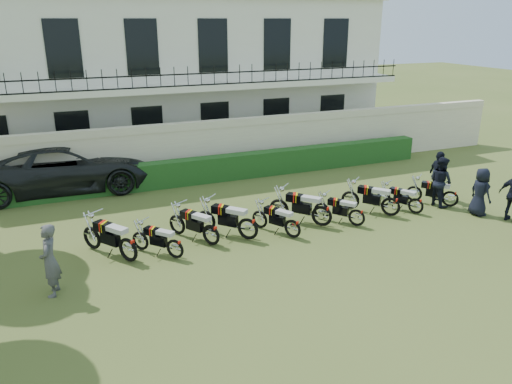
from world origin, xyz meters
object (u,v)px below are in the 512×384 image
(motorcycle_3, at_px, (248,224))
(motorcycle_8, at_px, (416,202))
(motorcycle_2, at_px, (211,230))
(motorcycle_9, at_px, (451,195))
(motorcycle_0, at_px, (128,244))
(motorcycle_4, at_px, (293,224))
(motorcycle_5, at_px, (322,211))
(suv, at_px, (65,167))
(motorcycle_6, at_px, (357,214))
(officer_4, at_px, (441,181))
(motorcycle_1, at_px, (175,244))
(motorcycle_7, at_px, (391,202))
(officer_5, at_px, (438,175))
(officer_3, at_px, (480,192))
(inspector, at_px, (50,260))

(motorcycle_3, bearing_deg, motorcycle_8, -44.22)
(motorcycle_3, xyz_separation_m, motorcycle_8, (5.94, -0.17, -0.10))
(motorcycle_2, height_order, motorcycle_9, motorcycle_2)
(motorcycle_0, bearing_deg, motorcycle_4, -38.25)
(motorcycle_5, bearing_deg, motorcycle_3, 138.61)
(suv, bearing_deg, motorcycle_9, -118.34)
(motorcycle_4, relative_size, motorcycle_6, 1.11)
(motorcycle_5, relative_size, officer_4, 0.93)
(motorcycle_1, distance_m, motorcycle_3, 2.30)
(motorcycle_7, xyz_separation_m, officer_4, (2.22, 0.26, 0.37))
(motorcycle_2, distance_m, officer_5, 8.77)
(motorcycle_2, xyz_separation_m, officer_4, (8.35, 0.18, 0.38))
(motorcycle_2, bearing_deg, motorcycle_5, -32.34)
(motorcycle_9, bearing_deg, officer_5, 39.09)
(motorcycle_3, xyz_separation_m, motorcycle_6, (3.53, -0.33, -0.09))
(officer_3, bearing_deg, motorcycle_4, 84.78)
(motorcycle_7, xyz_separation_m, motorcycle_8, (0.92, -0.14, -0.08))
(motorcycle_9, bearing_deg, motorcycle_7, 137.55)
(motorcycle_2, bearing_deg, officer_3, -39.23)
(motorcycle_7, relative_size, officer_5, 0.91)
(motorcycle_5, bearing_deg, officer_3, -54.12)
(officer_3, bearing_deg, motorcycle_7, 71.26)
(motorcycle_5, bearing_deg, inspector, 145.59)
(motorcycle_8, xyz_separation_m, inspector, (-11.30, -0.94, 0.46))
(motorcycle_4, bearing_deg, motorcycle_1, 149.35)
(motorcycle_0, distance_m, motorcycle_9, 10.93)
(motorcycle_6, distance_m, officer_5, 4.26)
(suv, relative_size, officer_4, 3.73)
(motorcycle_3, relative_size, officer_4, 0.92)
(motorcycle_7, bearing_deg, motorcycle_9, -41.26)
(motorcycle_9, bearing_deg, motorcycle_4, 141.53)
(motorcycle_1, distance_m, motorcycle_2, 1.23)
(motorcycle_8, relative_size, officer_5, 0.85)
(motorcycle_1, bearing_deg, officer_4, -38.12)
(suv, bearing_deg, officer_5, -114.86)
(motorcycle_9, height_order, suv, suv)
(motorcycle_1, height_order, motorcycle_2, motorcycle_2)
(motorcycle_5, distance_m, motorcycle_6, 1.10)
(motorcycle_5, distance_m, officer_4, 4.75)
(motorcycle_0, xyz_separation_m, motorcycle_6, (6.99, -0.22, -0.10))
(motorcycle_4, relative_size, officer_4, 0.90)
(motorcycle_2, relative_size, motorcycle_9, 1.21)
(motorcycle_0, relative_size, motorcycle_6, 1.26)
(motorcycle_3, relative_size, motorcycle_9, 1.15)
(motorcycle_9, xyz_separation_m, inspector, (-12.82, -1.03, 0.44))
(motorcycle_4, distance_m, motorcycle_5, 1.30)
(officer_3, bearing_deg, motorcycle_3, 82.95)
(motorcycle_7, bearing_deg, inspector, 145.98)
(motorcycle_5, height_order, suv, suv)
(motorcycle_4, distance_m, officer_5, 6.46)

